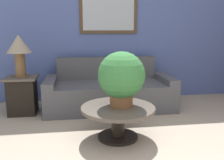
# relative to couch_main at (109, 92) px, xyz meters

# --- Properties ---
(wall_back) EXTENTS (7.27, 0.09, 2.60)m
(wall_back) POSITION_rel_couch_main_xyz_m (0.35, 0.61, 1.03)
(wall_back) COLOR #5166A8
(wall_back) RESTS_ON ground_plane
(couch_main) EXTENTS (2.14, 0.95, 0.84)m
(couch_main) POSITION_rel_couch_main_xyz_m (0.00, 0.00, 0.00)
(couch_main) COLOR #4C4C51
(couch_main) RESTS_ON ground_plane
(coffee_table) EXTENTS (0.91, 0.91, 0.41)m
(coffee_table) POSITION_rel_couch_main_xyz_m (-0.06, -1.25, 0.02)
(coffee_table) COLOR black
(coffee_table) RESTS_ON ground_plane
(side_table) EXTENTS (0.49, 0.49, 0.60)m
(side_table) POSITION_rel_couch_main_xyz_m (-1.41, -0.10, 0.03)
(side_table) COLOR black
(side_table) RESTS_ON ground_plane
(table_lamp) EXTENTS (0.38, 0.38, 0.65)m
(table_lamp) POSITION_rel_couch_main_xyz_m (-1.41, -0.10, 0.77)
(table_lamp) COLOR brown
(table_lamp) RESTS_ON side_table
(potted_plant_on_table) EXTENTS (0.58, 0.58, 0.67)m
(potted_plant_on_table) POSITION_rel_couch_main_xyz_m (-0.01, -1.22, 0.50)
(potted_plant_on_table) COLOR brown
(potted_plant_on_table) RESTS_ON coffee_table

